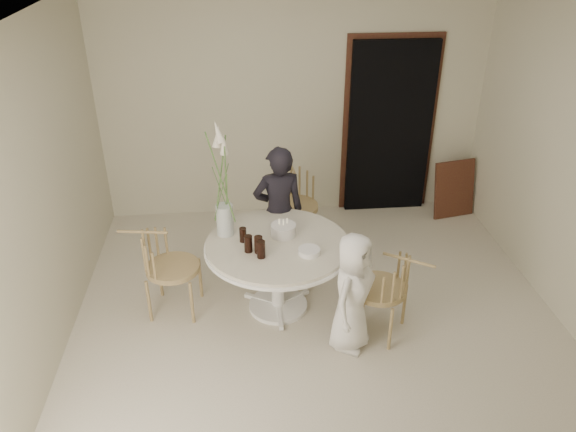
{
  "coord_description": "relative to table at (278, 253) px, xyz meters",
  "views": [
    {
      "loc": [
        -0.66,
        -4.05,
        3.38
      ],
      "look_at": [
        -0.25,
        0.3,
        0.97
      ],
      "focal_mm": 35.0,
      "sensor_mm": 36.0,
      "label": 1
    }
  ],
  "objects": [
    {
      "name": "ground",
      "position": [
        0.35,
        -0.25,
        -0.62
      ],
      "size": [
        4.5,
        4.5,
        0.0
      ],
      "primitive_type": "plane",
      "color": "beige",
      "rests_on": "ground"
    },
    {
      "name": "room_shell",
      "position": [
        0.35,
        -0.25,
        1.0
      ],
      "size": [
        4.5,
        4.5,
        4.5
      ],
      "color": "white",
      "rests_on": "ground"
    },
    {
      "name": "doorway",
      "position": [
        1.5,
        1.94,
        0.43
      ],
      "size": [
        1.0,
        0.1,
        2.1
      ],
      "primitive_type": "cube",
      "color": "black",
      "rests_on": "ground"
    },
    {
      "name": "door_trim",
      "position": [
        1.5,
        1.98,
        0.49
      ],
      "size": [
        1.12,
        0.03,
        2.22
      ],
      "primitive_type": "cube",
      "color": "#51321B",
      "rests_on": "ground"
    },
    {
      "name": "table",
      "position": [
        0.0,
        0.0,
        0.0
      ],
      "size": [
        1.33,
        1.33,
        0.73
      ],
      "color": "white",
      "rests_on": "ground"
    },
    {
      "name": "picture_frame",
      "position": [
        2.3,
        1.65,
        -0.26
      ],
      "size": [
        0.55,
        0.27,
        0.7
      ],
      "primitive_type": "cube",
      "rotation": [
        -0.17,
        0.0,
        0.21
      ],
      "color": "#51321B",
      "rests_on": "ground"
    },
    {
      "name": "chair_far",
      "position": [
        0.27,
        1.25,
        -0.04
      ],
      "size": [
        0.52,
        0.56,
        0.9
      ],
      "rotation": [
        0.0,
        0.0,
        0.07
      ],
      "color": "tan",
      "rests_on": "ground"
    },
    {
      "name": "chair_right",
      "position": [
        0.95,
        -0.47,
        -0.07
      ],
      "size": [
        0.64,
        0.63,
        0.85
      ],
      "rotation": [
        0.0,
        0.0,
        -2.15
      ],
      "color": "tan",
      "rests_on": "ground"
    },
    {
      "name": "chair_left",
      "position": [
        -1.09,
        0.09,
        -0.06
      ],
      "size": [
        0.56,
        0.52,
        0.86
      ],
      "rotation": [
        0.0,
        0.0,
        1.42
      ],
      "color": "tan",
      "rests_on": "ground"
    },
    {
      "name": "girl",
      "position": [
        0.06,
        0.62,
        0.09
      ],
      "size": [
        0.54,
        0.39,
        1.4
      ],
      "primitive_type": "imported",
      "rotation": [
        0.0,
        0.0,
        3.25
      ],
      "color": "black",
      "rests_on": "ground"
    },
    {
      "name": "boy",
      "position": [
        0.58,
        -0.57,
        -0.07
      ],
      "size": [
        0.59,
        0.64,
        1.1
      ],
      "primitive_type": "imported",
      "rotation": [
        0.0,
        0.0,
        0.97
      ],
      "color": "white",
      "rests_on": "ground"
    },
    {
      "name": "birthday_cake",
      "position": [
        0.06,
        0.12,
        0.17
      ],
      "size": [
        0.23,
        0.23,
        0.16
      ],
      "rotation": [
        0.0,
        0.0,
        -0.4
      ],
      "color": "white",
      "rests_on": "table"
    },
    {
      "name": "cola_tumbler_a",
      "position": [
        -0.18,
        -0.15,
        0.19
      ],
      "size": [
        0.08,
        0.08,
        0.16
      ],
      "primitive_type": "cylinder",
      "rotation": [
        0.0,
        0.0,
        -0.13
      ],
      "color": "black",
      "rests_on": "table"
    },
    {
      "name": "cola_tumbler_b",
      "position": [
        -0.16,
        -0.23,
        0.19
      ],
      "size": [
        0.1,
        0.1,
        0.16
      ],
      "primitive_type": "cylinder",
      "rotation": [
        0.0,
        0.0,
        0.43
      ],
      "color": "black",
      "rests_on": "table"
    },
    {
      "name": "cola_tumbler_c",
      "position": [
        -0.27,
        -0.13,
        0.19
      ],
      "size": [
        0.09,
        0.09,
        0.16
      ],
      "primitive_type": "cylinder",
      "rotation": [
        0.0,
        0.0,
        0.32
      ],
      "color": "black",
      "rests_on": "table"
    },
    {
      "name": "cola_tumbler_d",
      "position": [
        -0.31,
        0.05,
        0.18
      ],
      "size": [
        0.08,
        0.08,
        0.14
      ],
      "primitive_type": "cylinder",
      "rotation": [
        0.0,
        0.0,
        -0.43
      ],
      "color": "black",
      "rests_on": "table"
    },
    {
      "name": "plate_stack",
      "position": [
        0.26,
        -0.21,
        0.14
      ],
      "size": [
        0.25,
        0.25,
        0.05
      ],
      "primitive_type": "cylinder",
      "rotation": [
        0.0,
        0.0,
        -0.37
      ],
      "color": "white",
      "rests_on": "table"
    },
    {
      "name": "flower_vase",
      "position": [
        -0.47,
        0.2,
        0.5
      ],
      "size": [
        0.16,
        0.16,
        1.1
      ],
      "rotation": [
        0.0,
        0.0,
        -0.2
      ],
      "color": "silver",
      "rests_on": "table"
    }
  ]
}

